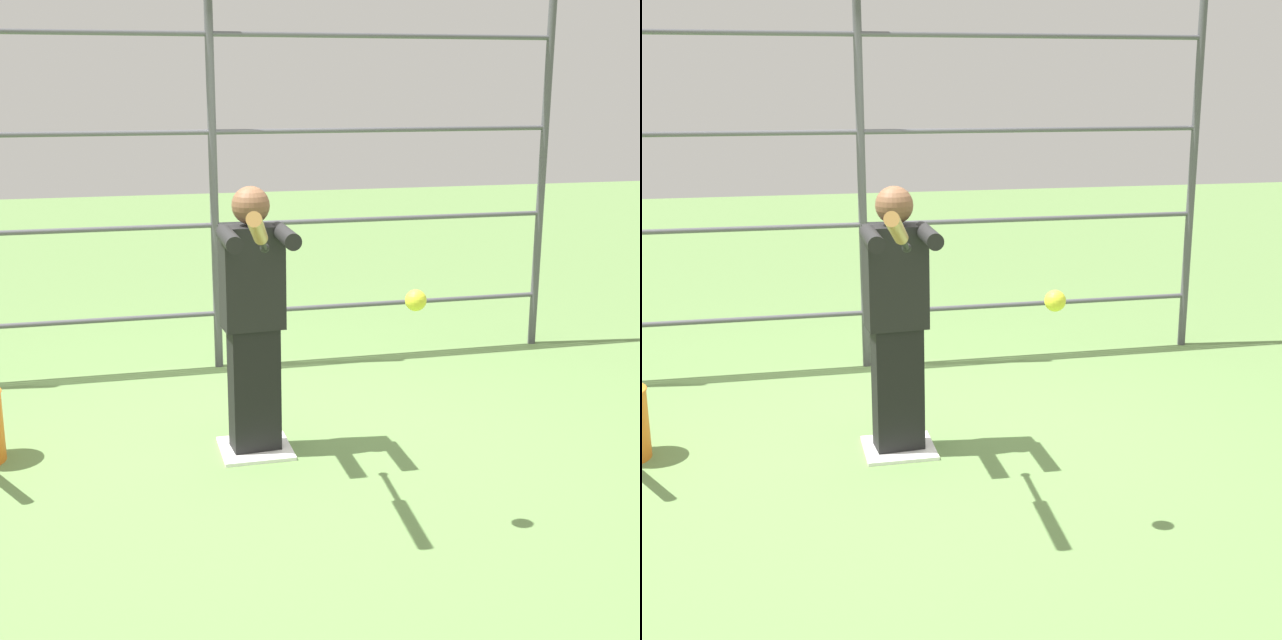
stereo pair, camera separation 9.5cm
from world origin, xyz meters
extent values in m
plane|color=#608447|center=(0.00, 0.00, 0.00)|extent=(24.00, 24.00, 0.00)
cube|color=white|center=(0.00, 0.00, 0.01)|extent=(0.40, 0.40, 0.02)
cylinder|color=#4C4C51|center=(-2.53, -1.60, 1.38)|extent=(0.06, 0.06, 2.76)
cylinder|color=#4C4C51|center=(0.00, -1.60, 1.38)|extent=(0.06, 0.06, 2.76)
cylinder|color=#4C4C51|center=(0.00, -1.60, 0.41)|extent=(5.06, 0.04, 0.04)
cylinder|color=#4C4C51|center=(0.00, -1.60, 1.06)|extent=(5.06, 0.04, 0.04)
cylinder|color=#4C4C51|center=(0.00, -1.60, 1.71)|extent=(5.06, 0.04, 0.04)
cylinder|color=#4C4C51|center=(0.00, -1.60, 2.36)|extent=(5.06, 0.04, 0.04)
cube|color=black|center=(0.00, 0.00, 0.36)|extent=(0.28, 0.19, 0.73)
cube|color=black|center=(0.00, 0.00, 1.01)|extent=(0.35, 0.22, 0.57)
sphere|color=brown|center=(0.00, 0.00, 1.41)|extent=(0.21, 0.21, 0.21)
cylinder|color=black|center=(-0.15, 0.19, 1.27)|extent=(0.09, 0.40, 0.09)
cylinder|color=black|center=(0.15, 0.21, 1.27)|extent=(0.09, 0.40, 0.09)
sphere|color=black|center=(0.00, 0.40, 1.25)|extent=(0.05, 0.05, 0.05)
cylinder|color=black|center=(0.04, 0.56, 1.30)|extent=(0.10, 0.33, 0.13)
cylinder|color=#B27F42|center=(0.13, 0.95, 1.44)|extent=(0.18, 0.50, 0.22)
sphere|color=yellow|center=(-0.55, 1.10, 1.12)|extent=(0.10, 0.10, 0.10)
camera|label=1|loc=(0.76, 4.69, 2.06)|focal=50.00mm
camera|label=2|loc=(0.67, 4.71, 2.06)|focal=50.00mm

